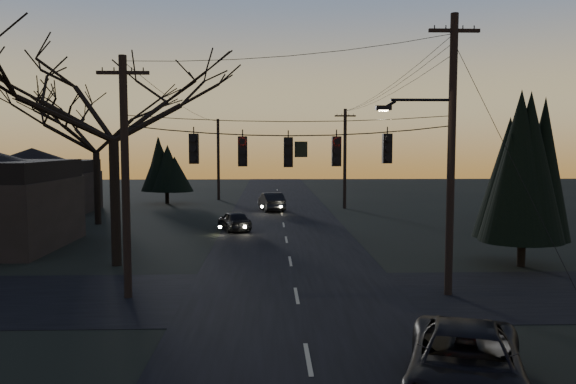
{
  "coord_description": "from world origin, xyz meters",
  "views": [
    {
      "loc": [
        -0.97,
        -9.75,
        5.41
      ],
      "look_at": [
        -0.37,
        8.28,
        3.9
      ],
      "focal_mm": 35.0,
      "sensor_mm": 36.0,
      "label": 1
    }
  ],
  "objects_px": {
    "sedan_oncoming_a": "(234,221)",
    "utility_pole_right": "(448,295)",
    "utility_pole_far_r": "(344,208)",
    "bare_tree_left": "(112,90)",
    "evergreen_right": "(524,172)",
    "suv_near": "(466,366)",
    "sedan_oncoming_b": "(271,202)",
    "utility_pole_left": "(128,298)",
    "utility_pole_far_l": "(219,200)"
  },
  "relations": [
    {
      "from": "utility_pole_far_r",
      "to": "bare_tree_left",
      "type": "bearing_deg",
      "value": -120.64
    },
    {
      "from": "suv_near",
      "to": "bare_tree_left",
      "type": "bearing_deg",
      "value": 147.12
    },
    {
      "from": "utility_pole_left",
      "to": "evergreen_right",
      "type": "xyz_separation_m",
      "value": [
        16.28,
        4.61,
        4.22
      ]
    },
    {
      "from": "utility_pole_left",
      "to": "bare_tree_left",
      "type": "relative_size",
      "value": 0.76
    },
    {
      "from": "utility_pole_left",
      "to": "sedan_oncoming_b",
      "type": "height_order",
      "value": "utility_pole_left"
    },
    {
      "from": "utility_pole_left",
      "to": "sedan_oncoming_b",
      "type": "xyz_separation_m",
      "value": [
        5.2,
        26.53,
        0.75
      ]
    },
    {
      "from": "utility_pole_far_r",
      "to": "sedan_oncoming_a",
      "type": "relative_size",
      "value": 2.31
    },
    {
      "from": "bare_tree_left",
      "to": "sedan_oncoming_a",
      "type": "relative_size",
      "value": 3.04
    },
    {
      "from": "utility_pole_left",
      "to": "sedan_oncoming_a",
      "type": "bearing_deg",
      "value": 79.9
    },
    {
      "from": "utility_pole_right",
      "to": "suv_near",
      "type": "relative_size",
      "value": 1.9
    },
    {
      "from": "bare_tree_left",
      "to": "evergreen_right",
      "type": "bearing_deg",
      "value": -2.63
    },
    {
      "from": "bare_tree_left",
      "to": "suv_near",
      "type": "bearing_deg",
      "value": -51.17
    },
    {
      "from": "bare_tree_left",
      "to": "suv_near",
      "type": "distance_m",
      "value": 19.02
    },
    {
      "from": "suv_near",
      "to": "sedan_oncoming_b",
      "type": "height_order",
      "value": "sedan_oncoming_b"
    },
    {
      "from": "utility_pole_left",
      "to": "utility_pole_right",
      "type": "bearing_deg",
      "value": 0.0
    },
    {
      "from": "utility_pole_right",
      "to": "evergreen_right",
      "type": "relative_size",
      "value": 1.38
    },
    {
      "from": "utility_pole_far_r",
      "to": "utility_pole_far_l",
      "type": "xyz_separation_m",
      "value": [
        -11.5,
        8.0,
        0.0
      ]
    },
    {
      "from": "utility_pole_far_l",
      "to": "sedan_oncoming_b",
      "type": "bearing_deg",
      "value": -61.23
    },
    {
      "from": "utility_pole_left",
      "to": "suv_near",
      "type": "height_order",
      "value": "utility_pole_left"
    },
    {
      "from": "suv_near",
      "to": "evergreen_right",
      "type": "bearing_deg",
      "value": 79.57
    },
    {
      "from": "utility_pole_far_l",
      "to": "suv_near",
      "type": "bearing_deg",
      "value": -78.27
    },
    {
      "from": "utility_pole_left",
      "to": "bare_tree_left",
      "type": "xyz_separation_m",
      "value": [
        -1.86,
        5.44,
        7.83
      ]
    },
    {
      "from": "utility_pole_right",
      "to": "utility_pole_left",
      "type": "bearing_deg",
      "value": 180.0
    },
    {
      "from": "utility_pole_left",
      "to": "utility_pole_far_l",
      "type": "distance_m",
      "value": 36.0
    },
    {
      "from": "suv_near",
      "to": "sedan_oncoming_b",
      "type": "distance_m",
      "value": 35.07
    },
    {
      "from": "utility_pole_far_l",
      "to": "evergreen_right",
      "type": "height_order",
      "value": "evergreen_right"
    },
    {
      "from": "utility_pole_left",
      "to": "utility_pole_far_r",
      "type": "xyz_separation_m",
      "value": [
        11.5,
        28.0,
        0.0
      ]
    },
    {
      "from": "utility_pole_right",
      "to": "utility_pole_left",
      "type": "relative_size",
      "value": 1.18
    },
    {
      "from": "bare_tree_left",
      "to": "utility_pole_far_r",
      "type": "bearing_deg",
      "value": 59.36
    },
    {
      "from": "utility_pole_far_r",
      "to": "sedan_oncoming_a",
      "type": "xyz_separation_m",
      "value": [
        -8.7,
        -12.29,
        0.63
      ]
    },
    {
      "from": "utility_pole_left",
      "to": "utility_pole_far_r",
      "type": "relative_size",
      "value": 1.0
    },
    {
      "from": "bare_tree_left",
      "to": "sedan_oncoming_b",
      "type": "height_order",
      "value": "bare_tree_left"
    },
    {
      "from": "suv_near",
      "to": "sedan_oncoming_a",
      "type": "bearing_deg",
      "value": 123.21
    },
    {
      "from": "utility_pole_far_r",
      "to": "utility_pole_far_l",
      "type": "relative_size",
      "value": 1.06
    },
    {
      "from": "sedan_oncoming_a",
      "to": "sedan_oncoming_b",
      "type": "distance_m",
      "value": 11.08
    },
    {
      "from": "utility_pole_right",
      "to": "sedan_oncoming_b",
      "type": "bearing_deg",
      "value": 103.36
    },
    {
      "from": "bare_tree_left",
      "to": "suv_near",
      "type": "relative_size",
      "value": 2.12
    },
    {
      "from": "utility_pole_far_r",
      "to": "suv_near",
      "type": "bearing_deg",
      "value": -93.62
    },
    {
      "from": "bare_tree_left",
      "to": "suv_near",
      "type": "height_order",
      "value": "bare_tree_left"
    },
    {
      "from": "utility_pole_far_r",
      "to": "utility_pole_right",
      "type": "bearing_deg",
      "value": -90.0
    },
    {
      "from": "sedan_oncoming_a",
      "to": "utility_pole_right",
      "type": "bearing_deg",
      "value": 100.05
    },
    {
      "from": "utility_pole_far_r",
      "to": "sedan_oncoming_b",
      "type": "distance_m",
      "value": 6.51
    },
    {
      "from": "bare_tree_left",
      "to": "suv_near",
      "type": "xyz_separation_m",
      "value": [
        11.06,
        -13.75,
        -7.1
      ]
    },
    {
      "from": "evergreen_right",
      "to": "sedan_oncoming_a",
      "type": "height_order",
      "value": "evergreen_right"
    },
    {
      "from": "utility_pole_right",
      "to": "suv_near",
      "type": "bearing_deg",
      "value": -105.47
    },
    {
      "from": "utility_pole_right",
      "to": "suv_near",
      "type": "xyz_separation_m",
      "value": [
        -2.3,
        -8.31,
        0.73
      ]
    },
    {
      "from": "bare_tree_left",
      "to": "evergreen_right",
      "type": "xyz_separation_m",
      "value": [
        18.14,
        -0.83,
        -3.6
      ]
    },
    {
      "from": "utility_pole_right",
      "to": "utility_pole_far_l",
      "type": "xyz_separation_m",
      "value": [
        -11.5,
        36.0,
        0.0
      ]
    },
    {
      "from": "utility_pole_right",
      "to": "sedan_oncoming_a",
      "type": "bearing_deg",
      "value": 118.97
    },
    {
      "from": "utility_pole_left",
      "to": "sedan_oncoming_a",
      "type": "height_order",
      "value": "utility_pole_left"
    }
  ]
}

